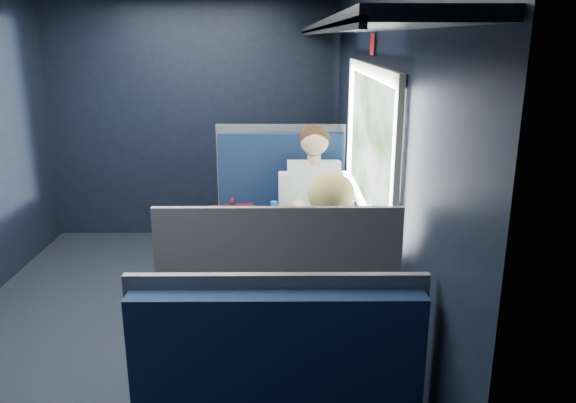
{
  "coord_description": "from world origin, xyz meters",
  "views": [
    {
      "loc": [
        0.88,
        -3.33,
        1.93
      ],
      "look_at": [
        0.9,
        0.0,
        0.95
      ],
      "focal_mm": 35.0,
      "sensor_mm": 36.0,
      "label": 1
    }
  ],
  "objects_px": {
    "table": "(309,245)",
    "woman": "(328,282)",
    "seat_bay_near": "(279,234)",
    "bottle_small": "(337,202)",
    "laptop": "(365,226)",
    "man": "(314,205)",
    "cup": "(349,207)",
    "seat_row_front": "(281,203)",
    "seat_bay_far": "(279,354)"
  },
  "relations": [
    {
      "from": "table",
      "to": "woman",
      "type": "xyz_separation_m",
      "value": [
        0.07,
        -0.71,
        0.06
      ]
    },
    {
      "from": "seat_bay_near",
      "to": "bottle_small",
      "type": "xyz_separation_m",
      "value": [
        0.4,
        -0.53,
        0.42
      ]
    },
    {
      "from": "woman",
      "to": "laptop",
      "type": "height_order",
      "value": "woman"
    },
    {
      "from": "table",
      "to": "bottle_small",
      "type": "height_order",
      "value": "bottle_small"
    },
    {
      "from": "man",
      "to": "laptop",
      "type": "bearing_deg",
      "value": -69.43
    },
    {
      "from": "man",
      "to": "cup",
      "type": "distance_m",
      "value": 0.38
    },
    {
      "from": "table",
      "to": "seat_row_front",
      "type": "xyz_separation_m",
      "value": [
        -0.18,
        1.8,
        -0.25
      ]
    },
    {
      "from": "seat_bay_near",
      "to": "seat_row_front",
      "type": "distance_m",
      "value": 0.93
    },
    {
      "from": "table",
      "to": "seat_row_front",
      "type": "distance_m",
      "value": 1.82
    },
    {
      "from": "cup",
      "to": "seat_row_front",
      "type": "bearing_deg",
      "value": 109.05
    },
    {
      "from": "seat_row_front",
      "to": "man",
      "type": "height_order",
      "value": "man"
    },
    {
      "from": "seat_row_front",
      "to": "man",
      "type": "relative_size",
      "value": 0.88
    },
    {
      "from": "laptop",
      "to": "table",
      "type": "bearing_deg",
      "value": 172.35
    },
    {
      "from": "seat_row_front",
      "to": "seat_bay_near",
      "type": "bearing_deg",
      "value": -90.97
    },
    {
      "from": "bottle_small",
      "to": "cup",
      "type": "distance_m",
      "value": 0.13
    },
    {
      "from": "man",
      "to": "laptop",
      "type": "relative_size",
      "value": 3.64
    },
    {
      "from": "seat_bay_far",
      "to": "laptop",
      "type": "distance_m",
      "value": 1.06
    },
    {
      "from": "seat_bay_near",
      "to": "laptop",
      "type": "height_order",
      "value": "seat_bay_near"
    },
    {
      "from": "seat_bay_near",
      "to": "bottle_small",
      "type": "bearing_deg",
      "value": -52.66
    },
    {
      "from": "seat_bay_far",
      "to": "cup",
      "type": "distance_m",
      "value": 1.42
    },
    {
      "from": "seat_bay_far",
      "to": "seat_row_front",
      "type": "height_order",
      "value": "seat_bay_far"
    },
    {
      "from": "seat_row_front",
      "to": "woman",
      "type": "bearing_deg",
      "value": -84.3
    },
    {
      "from": "bottle_small",
      "to": "laptop",
      "type": "bearing_deg",
      "value": -69.73
    },
    {
      "from": "seat_bay_far",
      "to": "bottle_small",
      "type": "xyz_separation_m",
      "value": [
        0.39,
        1.21,
        0.43
      ]
    },
    {
      "from": "man",
      "to": "woman",
      "type": "xyz_separation_m",
      "value": [
        0.0,
        -1.41,
        0.01
      ]
    },
    {
      "from": "cup",
      "to": "bottle_small",
      "type": "bearing_deg",
      "value": -143.49
    },
    {
      "from": "woman",
      "to": "cup",
      "type": "distance_m",
      "value": 1.14
    },
    {
      "from": "woman",
      "to": "cup",
      "type": "relative_size",
      "value": 13.45
    },
    {
      "from": "woman",
      "to": "seat_bay_far",
      "type": "bearing_deg",
      "value": -146.18
    },
    {
      "from": "man",
      "to": "bottle_small",
      "type": "relative_size",
      "value": 5.56
    },
    {
      "from": "cup",
      "to": "seat_bay_far",
      "type": "bearing_deg",
      "value": -110.54
    },
    {
      "from": "man",
      "to": "laptop",
      "type": "distance_m",
      "value": 0.8
    },
    {
      "from": "laptop",
      "to": "cup",
      "type": "xyz_separation_m",
      "value": [
        -0.05,
        0.45,
        -0.01
      ]
    },
    {
      "from": "man",
      "to": "bottle_small",
      "type": "distance_m",
      "value": 0.41
    },
    {
      "from": "seat_bay_far",
      "to": "seat_row_front",
      "type": "xyz_separation_m",
      "value": [
        0.0,
        2.67,
        -0.0
      ]
    },
    {
      "from": "table",
      "to": "woman",
      "type": "relative_size",
      "value": 0.76
    },
    {
      "from": "seat_bay_far",
      "to": "cup",
      "type": "xyz_separation_m",
      "value": [
        0.48,
        1.28,
        0.37
      ]
    },
    {
      "from": "seat_bay_far",
      "to": "cup",
      "type": "relative_size",
      "value": 12.81
    },
    {
      "from": "table",
      "to": "laptop",
      "type": "distance_m",
      "value": 0.38
    },
    {
      "from": "man",
      "to": "woman",
      "type": "relative_size",
      "value": 1.0
    },
    {
      "from": "table",
      "to": "woman",
      "type": "distance_m",
      "value": 0.71
    },
    {
      "from": "laptop",
      "to": "cup",
      "type": "relative_size",
      "value": 3.69
    },
    {
      "from": "bottle_small",
      "to": "woman",
      "type": "bearing_deg",
      "value": -97.5
    },
    {
      "from": "seat_row_front",
      "to": "man",
      "type": "distance_m",
      "value": 1.17
    },
    {
      "from": "woman",
      "to": "table",
      "type": "bearing_deg",
      "value": 95.45
    },
    {
      "from": "woman",
      "to": "seat_row_front",
      "type": "bearing_deg",
      "value": 95.7
    },
    {
      "from": "man",
      "to": "bottle_small",
      "type": "xyz_separation_m",
      "value": [
        0.14,
        -0.36,
        0.13
      ]
    },
    {
      "from": "table",
      "to": "seat_bay_near",
      "type": "bearing_deg",
      "value": 102.88
    },
    {
      "from": "seat_bay_near",
      "to": "man",
      "type": "relative_size",
      "value": 0.95
    },
    {
      "from": "seat_row_front",
      "to": "woman",
      "type": "distance_m",
      "value": 2.54
    }
  ]
}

